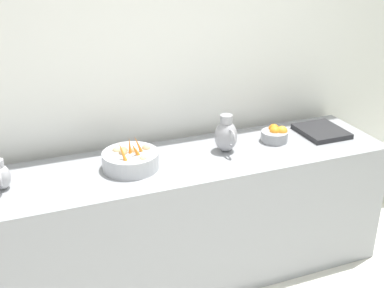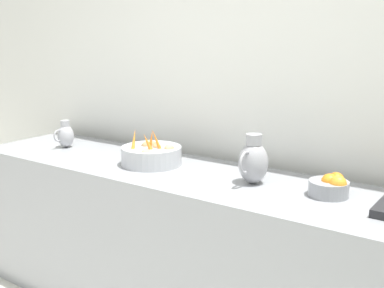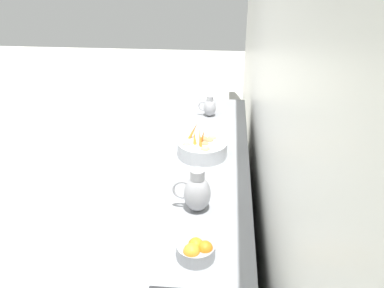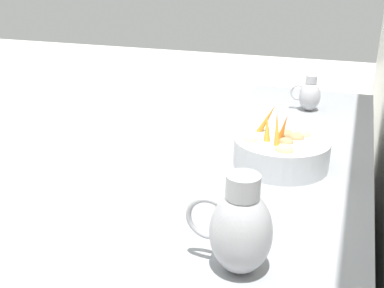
{
  "view_description": "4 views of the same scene",
  "coord_description": "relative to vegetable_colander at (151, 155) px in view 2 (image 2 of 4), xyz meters",
  "views": [
    {
      "loc": [
        1.16,
        -1.11,
        2.27
      ],
      "look_at": [
        -1.4,
        -0.11,
        1.05
      ],
      "focal_mm": 46.21,
      "sensor_mm": 36.0,
      "label": 1
    },
    {
      "loc": [
        0.58,
        1.29,
        1.63
      ],
      "look_at": [
        -1.44,
        -0.13,
        1.07
      ],
      "focal_mm": 45.56,
      "sensor_mm": 36.0,
      "label": 2
    },
    {
      "loc": [
        -1.67,
        2.03,
        2.22
      ],
      "look_at": [
        -1.46,
        -0.2,
        1.12
      ],
      "focal_mm": 37.41,
      "sensor_mm": 36.0,
      "label": 3
    },
    {
      "loc": [
        -1.74,
        1.07,
        1.58
      ],
      "look_at": [
        -1.31,
        -0.08,
        1.1
      ],
      "focal_mm": 41.84,
      "sensor_mm": 36.0,
      "label": 4
    }
  ],
  "objects": [
    {
      "name": "tile_wall_left",
      "position": [
        -0.44,
        0.77,
        0.55
      ],
      "size": [
        0.1,
        8.2,
        3.0
      ],
      "primitive_type": "cube",
      "color": "silver",
      "rests_on": "ground_plane"
    },
    {
      "name": "prep_counter",
      "position": [
        0.01,
        0.27,
        -0.5
      ],
      "size": [
        0.68,
        2.9,
        0.9
      ],
      "primitive_type": "cube",
      "color": "gray",
      "rests_on": "ground_plane"
    },
    {
      "name": "vegetable_colander",
      "position": [
        0.0,
        0.0,
        0.0
      ],
      "size": [
        0.35,
        0.35,
        0.22
      ],
      "color": "#ADAFB5",
      "rests_on": "prep_counter"
    },
    {
      "name": "orange_bowl",
      "position": [
        -0.04,
        1.04,
        -0.01
      ],
      "size": [
        0.19,
        0.19,
        0.11
      ],
      "color": "gray",
      "rests_on": "prep_counter"
    },
    {
      "name": "metal_pitcher_tall",
      "position": [
        -0.01,
        0.65,
        0.06
      ],
      "size": [
        0.21,
        0.15,
        0.25
      ],
      "color": "#939399",
      "rests_on": "prep_counter"
    },
    {
      "name": "metal_pitcher_short",
      "position": [
        -0.01,
        -0.75,
        0.03
      ],
      "size": [
        0.15,
        0.11,
        0.18
      ],
      "color": "#A3A3A8",
      "rests_on": "prep_counter"
    }
  ]
}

